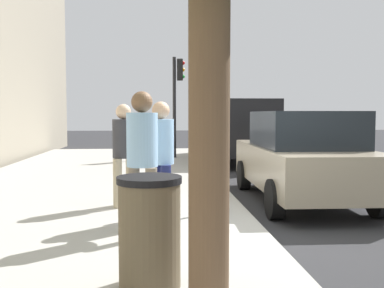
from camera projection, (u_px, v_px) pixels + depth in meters
name	position (u px, v px, depth m)	size (l,w,h in m)	color
ground_plane	(261.00, 235.00, 6.28)	(80.00, 80.00, 0.00)	#2B2B2D
sidewalk_slab	(46.00, 235.00, 6.02)	(28.00, 6.00, 0.15)	#A8A59E
parking_meter	(214.00, 149.00, 6.97)	(0.36, 0.12, 1.41)	gray
pedestrian_at_meter	(161.00, 151.00, 6.51)	(0.51, 0.38, 1.75)	#191E4C
pedestrian_bystander	(142.00, 149.00, 5.74)	(0.48, 0.41, 1.86)	#726656
parking_officer	(124.00, 146.00, 7.50)	(0.48, 0.38, 1.74)	tan
parked_sedan_near	(302.00, 156.00, 8.59)	(4.44, 2.05, 1.77)	gray
parked_van_far	(236.00, 127.00, 15.64)	(5.23, 2.18, 2.18)	black
traffic_signal	(177.00, 90.00, 15.82)	(0.24, 0.44, 3.60)	black
trash_bin	(150.00, 232.00, 3.99)	(0.59, 0.59, 1.01)	brown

